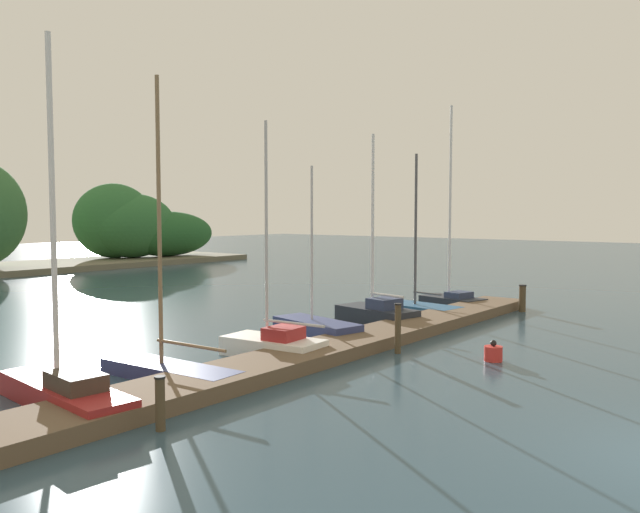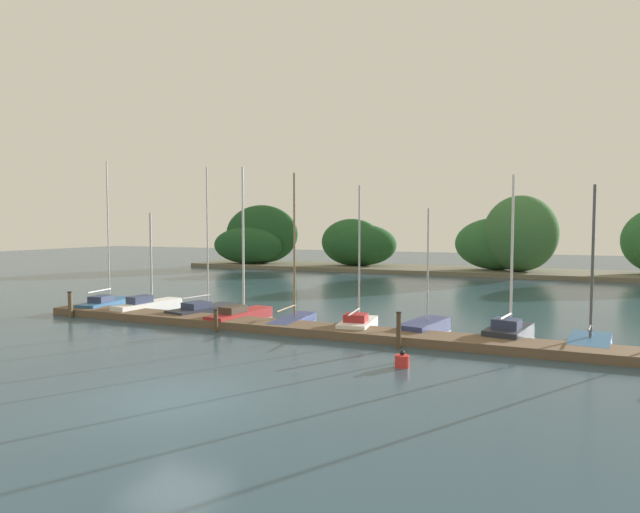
% 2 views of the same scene
% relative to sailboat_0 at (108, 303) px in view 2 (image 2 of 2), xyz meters
% --- Properties ---
extents(ground, '(160.00, 160.00, 0.00)m').
position_rel_sailboat_0_xyz_m(ground, '(13.18, -10.92, -0.36)').
color(ground, '#2D4756').
extents(dock_pier, '(28.96, 1.80, 0.35)m').
position_rel_sailboat_0_xyz_m(dock_pier, '(13.18, -1.50, -0.18)').
color(dock_pier, brown).
rests_on(dock_pier, ground).
extents(far_shore, '(54.94, 8.00, 7.32)m').
position_rel_sailboat_0_xyz_m(far_shore, '(15.41, 30.30, 2.40)').
color(far_shore, '#66604C').
rests_on(far_shore, ground).
extents(sailboat_0, '(1.69, 4.08, 8.10)m').
position_rel_sailboat_0_xyz_m(sailboat_0, '(0.00, 0.00, 0.00)').
color(sailboat_0, '#285684').
rests_on(sailboat_0, ground).
extents(sailboat_1, '(1.31, 4.45, 5.26)m').
position_rel_sailboat_0_xyz_m(sailboat_1, '(2.74, 0.14, 0.03)').
color(sailboat_1, white).
rests_on(sailboat_1, ground).
extents(sailboat_2, '(2.04, 4.39, 7.54)m').
position_rel_sailboat_0_xyz_m(sailboat_2, '(6.11, 0.44, -0.03)').
color(sailboat_2, '#232833').
rests_on(sailboat_2, ground).
extents(sailboat_3, '(1.42, 4.44, 7.38)m').
position_rel_sailboat_0_xyz_m(sailboat_3, '(8.62, -0.18, 0.05)').
color(sailboat_3, maroon).
rests_on(sailboat_3, ground).
extents(sailboat_4, '(1.27, 4.09, 7.01)m').
position_rel_sailboat_0_xyz_m(sailboat_4, '(11.31, 0.02, -0.04)').
color(sailboat_4, navy).
rests_on(sailboat_4, ground).
extents(sailboat_5, '(1.50, 3.27, 6.32)m').
position_rel_sailboat_0_xyz_m(sailboat_5, '(14.59, -0.32, -0.00)').
color(sailboat_5, white).
rests_on(sailboat_5, ground).
extents(sailboat_6, '(1.73, 3.44, 5.33)m').
position_rel_sailboat_0_xyz_m(sailboat_6, '(17.39, 0.46, -0.05)').
color(sailboat_6, navy).
rests_on(sailboat_6, ground).
extents(sailboat_7, '(1.86, 3.31, 6.62)m').
position_rel_sailboat_0_xyz_m(sailboat_7, '(20.75, 0.39, 0.05)').
color(sailboat_7, '#232833').
rests_on(sailboat_7, ground).
extents(sailboat_8, '(1.79, 3.53, 6.14)m').
position_rel_sailboat_0_xyz_m(sailboat_8, '(23.65, 0.37, -0.07)').
color(sailboat_8, '#285684').
rests_on(sailboat_8, ground).
extents(mooring_piling_0, '(0.24, 0.24, 1.29)m').
position_rel_sailboat_0_xyz_m(mooring_piling_0, '(0.10, -2.57, 0.29)').
color(mooring_piling_0, brown).
rests_on(mooring_piling_0, ground).
extents(mooring_piling_1, '(0.20, 0.20, 0.99)m').
position_rel_sailboat_0_xyz_m(mooring_piling_1, '(8.97, -2.85, 0.14)').
color(mooring_piling_1, '#4C3D28').
rests_on(mooring_piling_1, ground).
extents(mooring_piling_2, '(0.20, 0.20, 1.39)m').
position_rel_sailboat_0_xyz_m(mooring_piling_2, '(17.04, -2.81, 0.34)').
color(mooring_piling_2, '#4C3D28').
rests_on(mooring_piling_2, ground).
extents(channel_buoy_1, '(0.47, 0.47, 0.55)m').
position_rel_sailboat_0_xyz_m(channel_buoy_1, '(17.80, -5.26, -0.15)').
color(channel_buoy_1, red).
rests_on(channel_buoy_1, ground).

